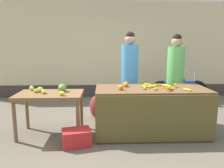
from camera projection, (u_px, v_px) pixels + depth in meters
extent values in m
plane|color=#665B4C|center=(124.00, 133.00, 4.02)|extent=(24.00, 24.00, 0.00)
cube|color=beige|center=(115.00, 50.00, 6.71)|extent=(8.47, 0.20, 2.84)
cube|color=#3F3833|center=(115.00, 91.00, 6.82)|extent=(8.47, 0.04, 0.36)
cube|color=brown|center=(151.00, 111.00, 3.97)|extent=(1.95, 0.86, 0.83)
cube|color=brown|center=(157.00, 119.00, 3.53)|extent=(1.95, 0.03, 0.77)
cube|color=brown|center=(50.00, 95.00, 3.84)|extent=(1.12, 0.70, 0.06)
cylinder|color=brown|center=(15.00, 122.00, 3.60)|extent=(0.06, 0.06, 0.69)
cylinder|color=brown|center=(78.00, 121.00, 3.64)|extent=(0.06, 0.06, 0.69)
cylinder|color=brown|center=(27.00, 111.00, 4.18)|extent=(0.06, 0.06, 0.69)
cylinder|color=brown|center=(81.00, 110.00, 4.22)|extent=(0.06, 0.06, 0.69)
cylinder|color=gold|center=(145.00, 86.00, 3.96)|extent=(0.06, 0.14, 0.04)
cylinder|color=gold|center=(167.00, 86.00, 3.97)|extent=(0.06, 0.14, 0.04)
cylinder|color=gold|center=(144.00, 88.00, 3.77)|extent=(0.07, 0.14, 0.04)
cylinder|color=gold|center=(155.00, 89.00, 3.71)|extent=(0.07, 0.13, 0.04)
cylinder|color=yellow|center=(170.00, 89.00, 3.75)|extent=(0.13, 0.06, 0.04)
cylinder|color=yellow|center=(187.00, 90.00, 3.65)|extent=(0.11, 0.12, 0.04)
cylinder|color=yellow|center=(153.00, 86.00, 3.97)|extent=(0.14, 0.07, 0.04)
cylinder|color=gold|center=(157.00, 85.00, 4.10)|extent=(0.16, 0.05, 0.04)
cylinder|color=gold|center=(146.00, 87.00, 3.91)|extent=(0.15, 0.10, 0.04)
cylinder|color=yellow|center=(148.00, 85.00, 4.13)|extent=(0.14, 0.11, 0.04)
cylinder|color=gold|center=(165.00, 85.00, 3.90)|extent=(0.13, 0.08, 0.04)
cylinder|color=yellow|center=(167.00, 86.00, 3.83)|extent=(0.14, 0.10, 0.04)
cylinder|color=gold|center=(175.00, 85.00, 3.93)|extent=(0.09, 0.13, 0.04)
cylinder|color=gold|center=(169.00, 88.00, 3.66)|extent=(0.12, 0.15, 0.04)
sphere|color=orange|center=(125.00, 85.00, 3.99)|extent=(0.08, 0.08, 0.08)
sphere|color=orange|center=(121.00, 87.00, 3.71)|extent=(0.09, 0.09, 0.09)
sphere|color=orange|center=(126.00, 84.00, 4.02)|extent=(0.09, 0.09, 0.09)
ellipsoid|color=yellow|center=(44.00, 92.00, 3.79)|extent=(0.09, 0.13, 0.07)
ellipsoid|color=#D8DA49|center=(40.00, 89.00, 3.93)|extent=(0.13, 0.12, 0.09)
ellipsoid|color=#D6D53F|center=(62.00, 93.00, 3.64)|extent=(0.13, 0.11, 0.08)
ellipsoid|color=#D7D941|center=(37.00, 91.00, 3.88)|extent=(0.12, 0.12, 0.07)
ellipsoid|color=yellow|center=(32.00, 88.00, 4.04)|extent=(0.12, 0.14, 0.09)
ellipsoid|color=olive|center=(62.00, 88.00, 3.95)|extent=(0.15, 0.22, 0.14)
cylinder|color=#33333D|center=(129.00, 104.00, 4.64)|extent=(0.29, 0.29, 0.71)
cylinder|color=#3F8CCC|center=(130.00, 66.00, 4.50)|extent=(0.34, 0.34, 0.87)
sphere|color=tan|center=(130.00, 40.00, 4.40)|extent=(0.21, 0.21, 0.21)
sphere|color=black|center=(130.00, 36.00, 4.39)|extent=(0.18, 0.18, 0.18)
cylinder|color=#33333D|center=(174.00, 104.00, 4.63)|extent=(0.29, 0.29, 0.69)
cylinder|color=#59B259|center=(176.00, 68.00, 4.50)|extent=(0.34, 0.34, 0.85)
sphere|color=tan|center=(177.00, 42.00, 4.41)|extent=(0.21, 0.21, 0.21)
sphere|color=black|center=(177.00, 38.00, 4.39)|extent=(0.18, 0.18, 0.18)
torus|color=black|center=(196.00, 92.00, 5.88)|extent=(0.65, 0.09, 0.65)
torus|color=black|center=(160.00, 93.00, 5.84)|extent=(0.65, 0.09, 0.65)
cube|color=navy|center=(179.00, 86.00, 5.83)|extent=(0.80, 0.18, 0.28)
cube|color=black|center=(175.00, 80.00, 5.80)|extent=(0.44, 0.16, 0.08)
cylinder|color=gray|center=(195.00, 79.00, 5.82)|extent=(0.04, 0.04, 0.40)
cube|color=red|center=(77.00, 138.00, 3.51)|extent=(0.50, 0.42, 0.26)
ellipsoid|color=maroon|center=(98.00, 107.00, 4.77)|extent=(0.46, 0.44, 0.52)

